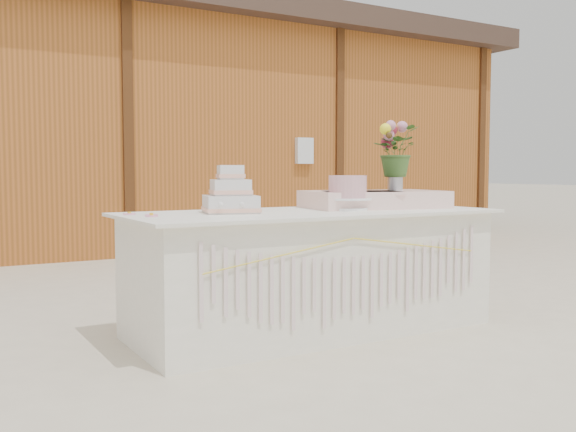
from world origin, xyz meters
The scene contains 9 objects.
ground centered at (0.00, 0.00, 0.00)m, with size 80.00×80.00×0.00m, color beige.
barn centered at (-0.01, 5.99, 1.68)m, with size 12.60×4.60×3.30m.
cake_table centered at (0.00, 0.00, 0.39)m, with size 2.40×1.00×0.77m.
wedding_cake centered at (-0.52, 0.10, 0.87)m, with size 0.40×0.40×0.29m.
pink_cake_stand centered at (0.24, -0.05, 0.90)m, with size 0.31×0.31×0.23m.
satin_runner centered at (0.56, 0.08, 0.83)m, with size 0.94×0.54×0.12m, color #FFD7CD.
flower_vase centered at (0.73, 0.07, 0.96)m, with size 0.11×0.11×0.14m, color silver.
bouquet centered at (0.73, 0.07, 1.21)m, with size 0.32×0.28×0.36m, color #375B24.
loose_flowers centered at (-1.04, 0.15, 0.78)m, with size 0.14×0.35×0.02m, color pink, non-canonical shape.
Camera 1 is at (-2.19, -3.44, 1.02)m, focal length 40.00 mm.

